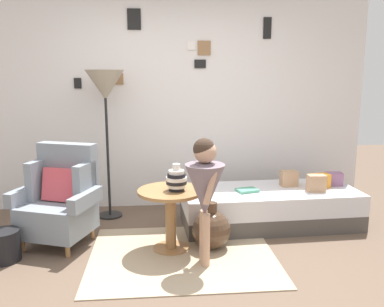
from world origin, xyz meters
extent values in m
plane|color=brown|center=(0.00, 0.00, 0.00)|extent=(12.00, 12.00, 0.00)
cube|color=silver|center=(0.00, 1.95, 1.30)|extent=(4.80, 0.10, 2.60)
cube|color=black|center=(-0.44, 1.90, 2.27)|extent=(0.16, 0.02, 0.24)
cube|color=silver|center=(-0.44, 1.89, 2.27)|extent=(0.12, 0.01, 0.19)
cube|color=black|center=(1.15, 1.90, 2.19)|extent=(0.10, 0.02, 0.25)
cube|color=#BABAB8|center=(1.15, 1.89, 2.19)|extent=(0.07, 0.01, 0.19)
cube|color=olive|center=(-0.64, 1.90, 1.59)|extent=(0.11, 0.02, 0.13)
cube|color=#AAAAA2|center=(-0.64, 1.89, 1.59)|extent=(0.08, 0.01, 0.10)
cube|color=white|center=(0.22, 1.90, 1.98)|extent=(0.09, 0.02, 0.10)
cube|color=silver|center=(0.22, 1.89, 1.98)|extent=(0.07, 0.01, 0.08)
cube|color=olive|center=(0.38, 1.90, 1.95)|extent=(0.16, 0.02, 0.17)
cube|color=silver|center=(0.38, 1.89, 1.95)|extent=(0.12, 0.01, 0.13)
cube|color=black|center=(0.33, 1.90, 1.77)|extent=(0.14, 0.02, 0.10)
cube|color=#B3B3B0|center=(0.33, 1.89, 1.77)|extent=(0.11, 0.01, 0.08)
cube|color=black|center=(-1.12, 1.90, 1.54)|extent=(0.08, 0.02, 0.12)
cube|color=#B7B7AA|center=(-1.12, 1.89, 1.54)|extent=(0.07, 0.01, 0.10)
cube|color=tan|center=(0.01, 0.41, 0.01)|extent=(1.68, 1.38, 0.01)
cylinder|color=#9E7042|center=(-1.48, 0.64, 0.06)|extent=(0.04, 0.04, 0.12)
cylinder|color=#9E7042|center=(-1.03, 0.47, 0.06)|extent=(0.04, 0.04, 0.12)
cylinder|color=#9E7042|center=(-1.32, 1.06, 0.06)|extent=(0.04, 0.04, 0.12)
cylinder|color=#9E7042|center=(-0.87, 0.89, 0.06)|extent=(0.04, 0.04, 0.12)
cube|color=gray|center=(-1.18, 0.77, 0.27)|extent=(0.76, 0.73, 0.30)
cube|color=gray|center=(-1.10, 0.98, 0.70)|extent=(0.61, 0.34, 0.55)
cube|color=gray|center=(-1.39, 0.95, 0.61)|extent=(0.18, 0.32, 0.39)
cube|color=gray|center=(-0.90, 0.77, 0.61)|extent=(0.18, 0.32, 0.39)
cube|color=gray|center=(-1.49, 0.86, 0.49)|extent=(0.26, 0.50, 0.14)
cube|color=gray|center=(-0.88, 0.63, 0.49)|extent=(0.26, 0.50, 0.14)
cube|color=#D64C56|center=(-1.14, 0.86, 0.58)|extent=(0.39, 0.28, 0.33)
cube|color=#4C4742|center=(1.02, 1.12, 0.09)|extent=(1.93, 0.88, 0.18)
cube|color=silver|center=(1.02, 1.12, 0.29)|extent=(1.93, 0.88, 0.22)
cube|color=gray|center=(1.79, 1.22, 0.47)|extent=(0.19, 0.13, 0.15)
cube|color=orange|center=(1.60, 1.15, 0.48)|extent=(0.23, 0.16, 0.15)
cube|color=tan|center=(1.50, 1.00, 0.49)|extent=(0.19, 0.13, 0.18)
cube|color=tan|center=(1.27, 1.24, 0.49)|extent=(0.19, 0.13, 0.18)
cylinder|color=#9E7042|center=(-0.09, 0.56, 0.01)|extent=(0.34, 0.34, 0.02)
cylinder|color=#9E7042|center=(-0.09, 0.56, 0.29)|extent=(0.10, 0.10, 0.54)
cylinder|color=#9E7042|center=(-0.09, 0.56, 0.57)|extent=(0.61, 0.61, 0.03)
cylinder|color=black|center=(-0.03, 0.53, 0.60)|extent=(0.14, 0.14, 0.03)
cylinder|color=white|center=(-0.03, 0.53, 0.64)|extent=(0.17, 0.17, 0.03)
cylinder|color=black|center=(-0.03, 0.53, 0.67)|extent=(0.19, 0.19, 0.03)
cylinder|color=white|center=(-0.03, 0.53, 0.70)|extent=(0.19, 0.19, 0.03)
cylinder|color=black|center=(-0.03, 0.53, 0.73)|extent=(0.17, 0.17, 0.03)
cylinder|color=white|center=(-0.03, 0.53, 0.76)|extent=(0.14, 0.14, 0.03)
cylinder|color=white|center=(-0.03, 0.53, 0.81)|extent=(0.07, 0.07, 0.06)
cylinder|color=black|center=(-0.77, 1.54, 0.01)|extent=(0.28, 0.28, 0.02)
cylinder|color=black|center=(-0.77, 1.54, 0.81)|extent=(0.03, 0.03, 1.59)
cone|color=#9E937F|center=(-0.77, 1.54, 1.52)|extent=(0.43, 0.43, 0.33)
cylinder|color=tan|center=(0.20, 0.17, 0.24)|extent=(0.07, 0.07, 0.48)
cylinder|color=tan|center=(0.19, 0.27, 0.24)|extent=(0.07, 0.07, 0.48)
cone|color=slate|center=(0.19, 0.22, 0.67)|extent=(0.34, 0.34, 0.45)
cylinder|color=slate|center=(0.19, 0.22, 0.82)|extent=(0.17, 0.17, 0.17)
cylinder|color=tan|center=(0.23, 0.10, 0.74)|extent=(0.13, 0.06, 0.30)
cylinder|color=tan|center=(0.20, 0.34, 0.74)|extent=(0.13, 0.06, 0.30)
sphere|color=tan|center=(0.19, 0.22, 1.00)|extent=(0.19, 0.19, 0.19)
sphere|color=#38281E|center=(0.18, 0.22, 1.03)|extent=(0.18, 0.18, 0.18)
cube|color=#559F81|center=(0.76, 1.06, 0.42)|extent=(0.25, 0.21, 0.03)
sphere|color=#473323|center=(0.30, 0.55, 0.19)|extent=(0.37, 0.37, 0.37)
cylinder|color=#473323|center=(0.30, 0.55, 0.41)|extent=(0.10, 0.10, 0.09)
cylinder|color=black|center=(-1.58, 0.45, 0.14)|extent=(0.28, 0.28, 0.28)
camera|label=1|loc=(-0.21, -3.02, 1.63)|focal=37.50mm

